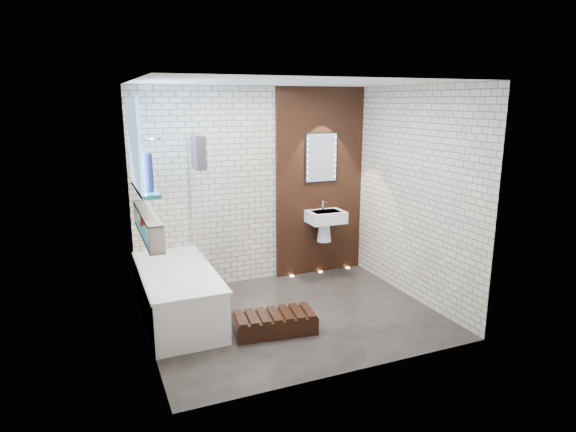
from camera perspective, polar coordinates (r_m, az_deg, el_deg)
name	(u,v)px	position (r m, az deg, el deg)	size (l,w,h in m)	color
ground	(293,316)	(5.76, 0.59, -11.52)	(3.20, 3.20, 0.00)	black
room_shell	(293,206)	(5.35, 0.62, 1.22)	(3.24, 3.20, 2.60)	#BBA995
walnut_panel	(320,182)	(6.87, 3.71, 3.92)	(1.30, 0.06, 2.60)	black
clerestory_window	(137,153)	(5.20, -17.19, 7.00)	(0.18, 1.00, 0.94)	#7FADE0
display_niche	(148,225)	(5.13, -15.99, -0.98)	(0.14, 1.30, 0.26)	#21707B
bathtub	(178,294)	(5.73, -12.72, -8.85)	(0.79, 1.74, 0.70)	white
bath_screen	(197,199)	(5.92, -10.59, 2.00)	(0.01, 0.78, 1.40)	white
towel	(199,152)	(5.63, -10.36, 7.29)	(0.11, 0.29, 0.38)	#292420
shower_head	(155,138)	(5.81, -15.21, 8.72)	(0.18, 0.18, 0.02)	silver
washbasin	(325,221)	(6.80, 4.38, -0.58)	(0.50, 0.36, 0.58)	white
led_mirror	(321,158)	(6.79, 3.90, 6.78)	(0.50, 0.02, 0.70)	black
walnut_step	(275,324)	(5.35, -1.56, -12.43)	(0.86, 0.38, 0.19)	black
niche_bottles	(146,223)	(5.30, -16.20, -0.81)	(0.07, 0.83, 0.17)	maroon
sill_vases	(145,173)	(5.24, -16.30, 4.88)	(0.19, 0.58, 0.37)	#21707B
floor_uplights	(321,272)	(7.14, 3.80, -6.48)	(0.96, 0.06, 0.01)	#FFD899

